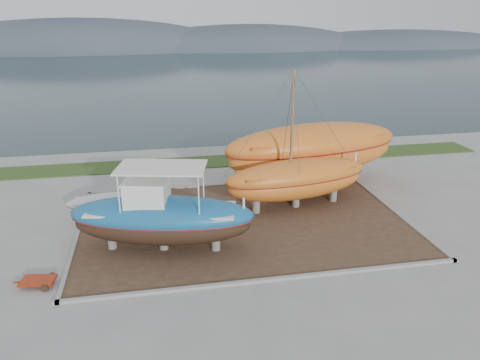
{
  "coord_description": "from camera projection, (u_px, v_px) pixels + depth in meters",
  "views": [
    {
      "loc": [
        -4.76,
        -19.58,
        11.49
      ],
      "look_at": [
        -0.24,
        4.0,
        2.64
      ],
      "focal_mm": 35.0,
      "sensor_mm": 36.0,
      "label": 1
    }
  ],
  "objects": [
    {
      "name": "white_dinghy",
      "position": [
        107.0,
        206.0,
        27.07
      ],
      "size": [
        4.54,
        1.95,
        1.34
      ],
      "primitive_type": null,
      "rotation": [
        0.0,
        0.0,
        0.06
      ],
      "color": "silver",
      "rests_on": "dirt_patch"
    },
    {
      "name": "sea",
      "position": [
        175.0,
        73.0,
        87.36
      ],
      "size": [
        260.0,
        100.0,
        0.04
      ],
      "primitive_type": null,
      "color": "#192F33",
      "rests_on": "ground"
    },
    {
      "name": "red_trailer",
      "position": [
        38.0,
        282.0,
        20.55
      ],
      "size": [
        2.3,
        1.39,
        0.31
      ],
      "primitive_type": null,
      "rotation": [
        0.0,
        0.0,
        -0.15
      ],
      "color": "#9E2C11",
      "rests_on": "ground"
    },
    {
      "name": "mountain_ridge",
      "position": [
        164.0,
        49.0,
        138.04
      ],
      "size": [
        200.0,
        36.0,
        20.0
      ],
      "primitive_type": null,
      "color": "#333D49",
      "rests_on": "ground"
    },
    {
      "name": "orange_sailboat",
      "position": [
        299.0,
        141.0,
        27.24
      ],
      "size": [
        9.38,
        4.09,
        8.24
      ],
      "primitive_type": null,
      "rotation": [
        0.0,
        0.0,
        0.16
      ],
      "color": "#CC681F",
      "rests_on": "dirt_patch"
    },
    {
      "name": "grass_strip",
      "position": [
        216.0,
        161.0,
        37.13
      ],
      "size": [
        44.0,
        3.0,
        0.08
      ],
      "primitive_type": "cube",
      "color": "#284219",
      "rests_on": "ground"
    },
    {
      "name": "blue_caique",
      "position": [
        162.0,
        209.0,
        22.87
      ],
      "size": [
        9.52,
        4.79,
        4.38
      ],
      "primitive_type": null,
      "rotation": [
        0.0,
        0.0,
        -0.22
      ],
      "color": "#175E93",
      "rests_on": "dirt_patch"
    },
    {
      "name": "orange_bare_hull",
      "position": [
        312.0,
        156.0,
        31.57
      ],
      "size": [
        13.02,
        5.83,
        4.12
      ],
      "primitive_type": null,
      "rotation": [
        0.0,
        0.0,
        0.17
      ],
      "color": "#CC681F",
      "rests_on": "dirt_patch"
    },
    {
      "name": "dirt_patch",
      "position": [
        244.0,
        223.0,
        26.53
      ],
      "size": [
        18.0,
        12.0,
        0.06
      ],
      "primitive_type": "cube",
      "color": "#422D1E",
      "rests_on": "ground"
    },
    {
      "name": "curb_frame",
      "position": [
        244.0,
        222.0,
        26.52
      ],
      "size": [
        18.6,
        12.6,
        0.15
      ],
      "primitive_type": null,
      "color": "gray",
      "rests_on": "ground"
    },
    {
      "name": "ground",
      "position": [
        260.0,
        258.0,
        22.86
      ],
      "size": [
        140.0,
        140.0,
        0.0
      ],
      "primitive_type": "plane",
      "color": "gray",
      "rests_on": "ground"
    }
  ]
}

